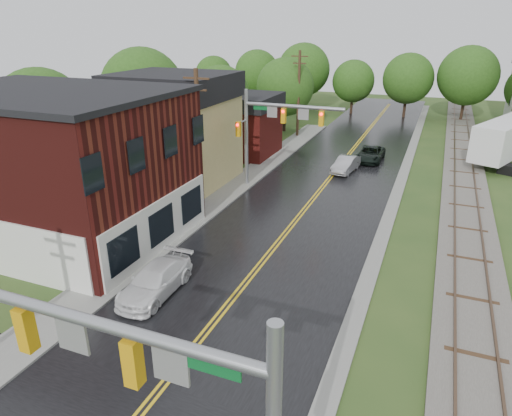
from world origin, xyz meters
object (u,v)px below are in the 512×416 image
Objects in this scene: brick_building at (51,165)px; utility_pole_b at (199,137)px; utility_pole_c at (299,93)px; semi_trailer at (511,136)px; suv_dark at (370,154)px; tree_left_c at (222,96)px; tree_left_e at (286,89)px; traffic_signal_far at (274,122)px; sedan_silver at (346,165)px; pickup_white at (155,281)px; tree_left_a at (43,117)px; traffic_signal_near at (169,395)px; tree_left_b at (144,92)px.

utility_pole_b is at bearing 50.93° from brick_building.
utility_pole_c reaches higher than semi_trailer.
utility_pole_c is 12.00m from suv_dark.
tree_left_e is at bearing 50.19° from tree_left_c.
traffic_signal_far reaches higher than sedan_silver.
utility_pole_b is 1.98× the size of pickup_white.
traffic_signal_far is 0.85× the size of tree_left_a.
brick_building is 1.87× the size of tree_left_c.
tree_left_a is 39.10m from semi_trailer.
tree_left_c is at bearing 111.49° from utility_pole_b.
traffic_signal_far is 6.01m from utility_pole_b.
utility_pole_b is 1.00× the size of utility_pole_c.
traffic_signal_far is 12.42m from suv_dark.
brick_building is 1.59× the size of utility_pole_b.
traffic_signal_far is 0.61× the size of semi_trailer.
semi_trailer is (33.48, 19.98, -2.85)m from tree_left_a.
tree_left_c is 7.82m from tree_left_e.
tree_left_c reaches higher than sedan_silver.
traffic_signal_near is 31.46m from sedan_silver.
tree_left_a reaches higher than sedan_silver.
pickup_white reaches higher than sedan_silver.
utility_pole_b is 11.88m from pickup_white.
brick_building is 1.48× the size of tree_left_b.
pickup_white is (0.02, -15.65, -4.32)m from traffic_signal_far.
utility_pole_b is 0.75× the size of semi_trailer.
suv_dark is 12.49m from semi_trailer.
tree_left_c reaches higher than pickup_white.
utility_pole_b reaches higher than traffic_signal_near.
brick_building reaches higher than traffic_signal_near.
tree_left_a is 18.98m from tree_left_c.
traffic_signal_far is 16.23m from pickup_white.
tree_left_a reaches higher than suv_dark.
utility_pole_b is 13.05m from tree_left_a.
brick_building is at bearing -122.17° from suv_dark.
utility_pole_b reaches higher than sedan_silver.
sedan_silver is at bearing 94.92° from traffic_signal_near.
utility_pole_b is 19.24m from tree_left_c.
sedan_silver is at bearing 53.64° from brick_building.
pickup_white is (3.35, -32.65, -4.06)m from utility_pole_c.
utility_pole_b reaches higher than pickup_white.
semi_trailer is at bearing 44.21° from utility_pole_b.
semi_trailer reaches higher than pickup_white.
traffic_signal_near is 1.60× the size of suv_dark.
brick_building is at bearing 157.48° from pickup_white.
traffic_signal_near is at bearing -54.03° from pickup_white.
brick_building reaches higher than pickup_white.
traffic_signal_far is at bearing -74.11° from tree_left_e.
brick_building is 3.67× the size of sedan_silver.
tree_left_a is at bearing -149.17° from semi_trailer.
tree_left_b is 19.36m from sedan_silver.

